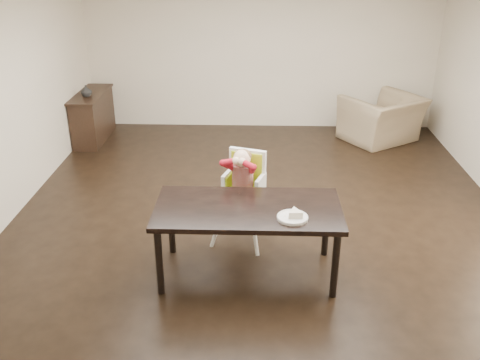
% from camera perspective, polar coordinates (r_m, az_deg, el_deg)
% --- Properties ---
extents(ground, '(7.00, 7.00, 0.00)m').
position_cam_1_polar(ground, '(6.51, 2.17, -4.12)').
color(ground, black).
rests_on(ground, ground).
extents(room_walls, '(6.02, 7.02, 2.71)m').
position_cam_1_polar(room_walls, '(5.85, 2.47, 12.03)').
color(room_walls, beige).
rests_on(room_walls, ground).
extents(dining_table, '(1.80, 0.90, 0.75)m').
position_cam_1_polar(dining_table, '(5.18, 0.84, -3.67)').
color(dining_table, black).
rests_on(dining_table, ground).
extents(high_chair, '(0.57, 0.57, 1.09)m').
position_cam_1_polar(high_chair, '(5.75, 0.37, 0.39)').
color(high_chair, white).
rests_on(high_chair, ground).
extents(plate, '(0.37, 0.37, 0.08)m').
position_cam_1_polar(plate, '(4.95, 5.73, -3.83)').
color(plate, white).
rests_on(plate, dining_table).
extents(armchair, '(1.37, 1.26, 1.01)m').
position_cam_1_polar(armchair, '(9.14, 14.98, 7.09)').
color(armchair, '#947F5E').
rests_on(armchair, ground).
extents(sideboard, '(0.44, 1.26, 0.79)m').
position_cam_1_polar(sideboard, '(9.25, -15.41, 6.56)').
color(sideboard, black).
rests_on(sideboard, ground).
extents(vase, '(0.19, 0.19, 0.17)m').
position_cam_1_polar(vase, '(8.95, -16.09, 9.09)').
color(vase, '#99999E').
rests_on(vase, sideboard).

